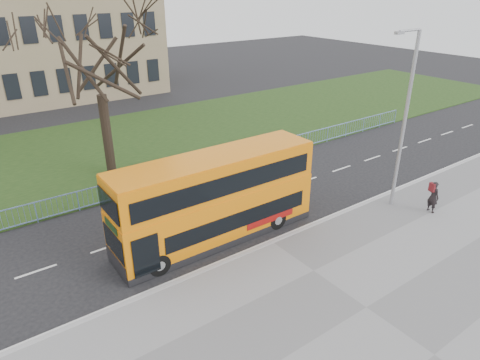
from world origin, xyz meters
The scene contains 9 objects.
ground centered at (0.00, 0.00, 0.00)m, with size 120.00×120.00×0.00m, color black.
pavement centered at (0.00, -6.75, 0.06)m, with size 80.00×10.50×0.12m, color slate.
kerb centered at (0.00, -1.55, 0.07)m, with size 80.00×0.20×0.14m, color #9C9C9F.
grass_verge centered at (0.00, 14.30, 0.04)m, with size 80.00×15.40×0.08m, color #1A3513.
guard_railing centered at (0.00, 6.60, 0.55)m, with size 40.00×0.12×1.10m, color #7A9CD8, non-canonical shape.
bare_tree centered at (-3.00, 10.00, 5.83)m, with size 8.05×8.05×11.50m, color black, non-canonical shape.
yellow_bus centered at (-1.68, 0.39, 2.11)m, with size 9.38×2.29×3.93m.
pedestrian centered at (8.26, -4.04, 0.94)m, with size 0.60×0.39×1.63m, color black.
street_lamp centered at (7.24, -2.37, 4.87)m, with size 1.84×0.23×8.67m.
Camera 1 is at (-10.58, -13.75, 10.55)m, focal length 32.00 mm.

